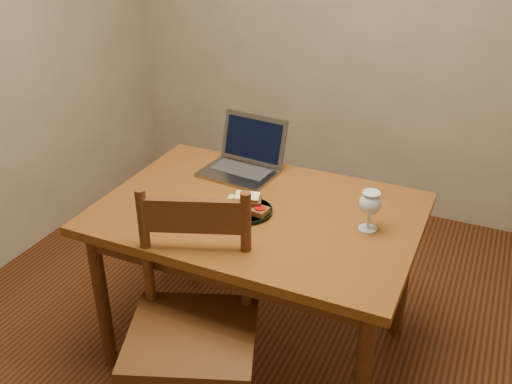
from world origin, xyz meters
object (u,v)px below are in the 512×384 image
at_px(table, 258,227).
at_px(chair, 192,318).
at_px(plate, 247,211).
at_px(milk_glass, 369,211).
at_px(laptop, 245,157).

xyz_separation_m(table, chair, (-0.04, -0.50, -0.12)).
height_order(plate, milk_glass, milk_glass).
bearing_deg(laptop, chair, -72.67).
height_order(table, laptop, laptop).
distance_m(table, milk_glass, 0.48).
relative_size(table, laptop, 3.64).
height_order(table, plate, plate).
relative_size(table, milk_glass, 7.88).
height_order(table, milk_glass, milk_glass).
distance_m(milk_glass, laptop, 0.72).
relative_size(chair, laptop, 1.65).
distance_m(table, chair, 0.51).
xyz_separation_m(table, milk_glass, (0.45, 0.03, 0.17)).
distance_m(chair, laptop, 0.88).
bearing_deg(laptop, plate, -58.34).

